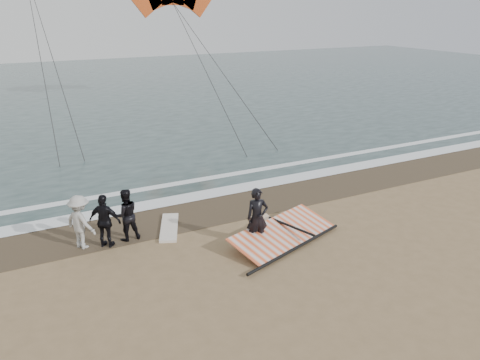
% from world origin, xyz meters
% --- Properties ---
extents(ground, '(120.00, 120.00, 0.00)m').
position_xyz_m(ground, '(0.00, 0.00, 0.00)').
color(ground, '#8C704C').
rests_on(ground, ground).
extents(sea, '(120.00, 54.00, 0.02)m').
position_xyz_m(sea, '(0.00, 33.00, 0.01)').
color(sea, '#233838').
rests_on(sea, ground).
extents(wet_sand, '(120.00, 2.80, 0.01)m').
position_xyz_m(wet_sand, '(0.00, 4.50, 0.01)').
color(wet_sand, '#4C3D2B').
rests_on(wet_sand, ground).
extents(foam_near, '(120.00, 0.90, 0.01)m').
position_xyz_m(foam_near, '(0.00, 5.90, 0.03)').
color(foam_near, white).
rests_on(foam_near, sea).
extents(foam_far, '(120.00, 0.45, 0.01)m').
position_xyz_m(foam_far, '(0.00, 7.60, 0.03)').
color(foam_far, white).
rests_on(foam_far, sea).
extents(man_main, '(0.78, 0.59, 1.91)m').
position_xyz_m(man_main, '(-0.63, 1.30, 0.95)').
color(man_main, black).
rests_on(man_main, ground).
extents(board_white, '(0.75, 2.43, 0.10)m').
position_xyz_m(board_white, '(0.34, 1.85, 0.05)').
color(board_white, silver).
rests_on(board_white, ground).
extents(board_cream, '(1.30, 2.19, 0.09)m').
position_xyz_m(board_cream, '(-2.79, 3.66, 0.04)').
color(board_cream, silver).
rests_on(board_cream, ground).
extents(trio_cluster, '(2.42, 1.44, 1.77)m').
position_xyz_m(trio_cluster, '(-5.04, 3.51, 0.88)').
color(trio_cluster, black).
rests_on(trio_cluster, ground).
extents(sail_rig, '(4.21, 2.83, 0.50)m').
position_xyz_m(sail_rig, '(0.17, 1.27, 0.19)').
color(sail_rig, black).
rests_on(sail_rig, ground).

